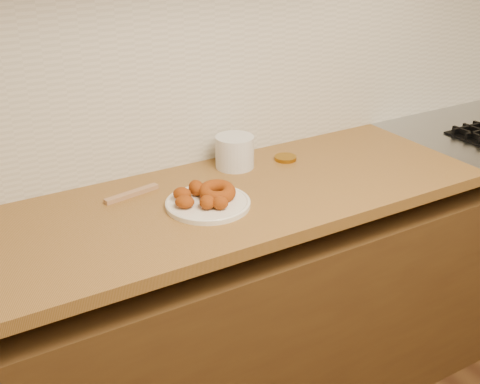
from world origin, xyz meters
name	(u,v)px	position (x,y,z in m)	size (l,w,h in m)	color
wall_back	(269,23)	(0.00, 2.00, 1.35)	(4.00, 0.02, 2.70)	tan
base_cabinet	(309,297)	(0.00, 1.69, 0.39)	(3.60, 0.60, 0.77)	#4A3115
butcher_block	(137,224)	(-0.65, 1.69, 0.88)	(2.30, 0.62, 0.04)	brown
backsplash	(270,66)	(0.00, 1.99, 1.20)	(3.60, 0.02, 0.60)	beige
donut_plate	(208,204)	(-0.44, 1.65, 0.91)	(0.26, 0.26, 0.01)	white
ring_donut	(217,191)	(-0.40, 1.66, 0.93)	(0.11, 0.11, 0.04)	#92430D
fried_dough_chunks	(196,197)	(-0.47, 1.66, 0.94)	(0.15, 0.19, 0.05)	#92430D
plastic_tub	(235,152)	(-0.21, 1.87, 0.96)	(0.13, 0.13, 0.11)	silver
tub_lid	(237,156)	(-0.16, 1.95, 0.90)	(0.12, 0.12, 0.01)	white
brass_jar_lid	(285,158)	(-0.03, 1.83, 0.91)	(0.08, 0.08, 0.01)	#9C6B14
wooden_utensil	(132,194)	(-0.61, 1.83, 0.91)	(0.19, 0.02, 0.01)	#A17651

